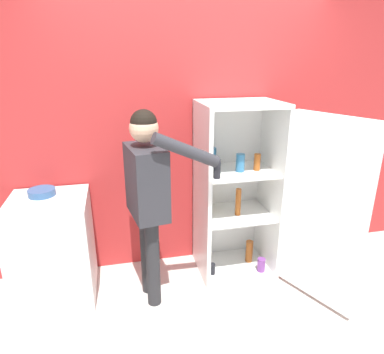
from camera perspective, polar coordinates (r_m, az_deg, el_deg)
ground_plane at (r=2.96m, az=4.02°, el=-22.46°), size 12.00×12.00×0.00m
wall_back at (r=3.23m, az=-0.49°, el=6.89°), size 7.00×0.06×2.55m
refrigerator at (r=3.13m, az=10.19°, el=-2.88°), size 1.02×1.21×1.62m
person at (r=2.68m, az=-7.39°, el=-1.62°), size 0.69×0.58×1.62m
counter at (r=3.17m, az=-22.09°, el=-11.06°), size 0.63×0.64×0.89m
bowl at (r=3.08m, az=-23.76°, el=-2.35°), size 0.22×0.22×0.06m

